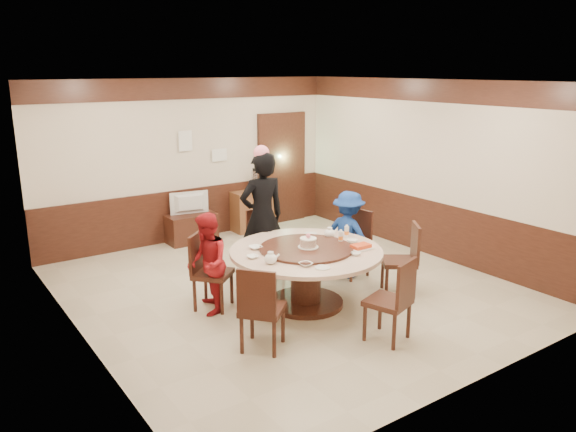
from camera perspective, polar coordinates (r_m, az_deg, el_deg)
room at (r=7.53m, az=0.06°, el=0.30°), size 6.00×6.04×2.84m
banquet_table at (r=7.16m, az=1.84°, el=-5.07°), size 1.93×1.93×0.78m
chair_0 at (r=8.29m, az=6.48°, el=-3.99°), size 0.50×0.49×0.97m
chair_1 at (r=8.28m, az=-2.27°, el=-3.95°), size 0.45×0.46×0.97m
chair_2 at (r=7.23m, az=-7.78°, el=-6.92°), size 0.62×0.62×0.97m
chair_3 at (r=6.17m, az=-2.66°, el=-10.78°), size 0.62×0.62×0.97m
chair_4 at (r=6.45m, az=10.23°, el=-9.82°), size 0.56×0.56×0.97m
chair_5 at (r=7.74m, az=11.30°, el=-5.59°), size 0.62×0.61×0.97m
person_standing at (r=7.95m, az=-2.64°, el=-0.07°), size 0.72×0.51×1.85m
person_red at (r=6.99m, az=-8.21°, el=-4.83°), size 0.68×0.75×1.27m
person_blue at (r=8.15m, az=6.15°, el=-1.88°), size 0.70×0.93×1.27m
birthday_cake at (r=7.06m, az=2.07°, el=-2.71°), size 0.26×0.26×0.18m
teapot_left at (r=6.57m, az=-1.78°, el=-4.36°), size 0.17×0.15×0.13m
teapot_right at (r=7.56m, az=4.25°, el=-1.79°), size 0.17×0.15×0.13m
bowl_0 at (r=7.10m, az=-3.31°, el=-3.22°), size 0.16×0.16×0.04m
bowl_1 at (r=6.91m, az=6.91°, el=-3.83°), size 0.12×0.12×0.04m
bowl_2 at (r=6.51m, az=1.81°, el=-4.92°), size 0.15×0.15×0.04m
bowl_3 at (r=7.40m, az=6.52°, el=-2.53°), size 0.15×0.15×0.05m
bowl_4 at (r=6.78m, az=-3.61°, el=-4.16°), size 0.14×0.14×0.03m
saucer_near at (r=6.45m, az=3.53°, el=-5.25°), size 0.18×0.18×0.01m
saucer_far at (r=7.72m, az=2.32°, el=-1.82°), size 0.18×0.18×0.01m
shrimp_platter at (r=7.15m, az=7.41°, el=-3.14°), size 0.30×0.20×0.06m
bottle_0 at (r=7.35m, az=5.38°, el=-2.16°), size 0.06×0.06×0.16m
bottle_1 at (r=7.58m, az=5.97°, el=-1.63°), size 0.06×0.06×0.16m
tv_stand at (r=9.97m, az=-9.79°, el=-1.21°), size 0.85×0.45×0.50m
television at (r=9.85m, az=-9.91°, el=1.27°), size 0.68×0.21×0.39m
side_cabinet at (r=10.54m, az=-3.57°, el=0.57°), size 0.80×0.40×0.75m
thermos at (r=10.45m, az=-3.34°, el=3.62°), size 0.15×0.15×0.38m
notice_left at (r=9.87m, az=-10.38°, el=7.51°), size 0.25×0.00×0.35m
notice_right at (r=10.20m, az=-6.97°, el=6.17°), size 0.30×0.00×0.22m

